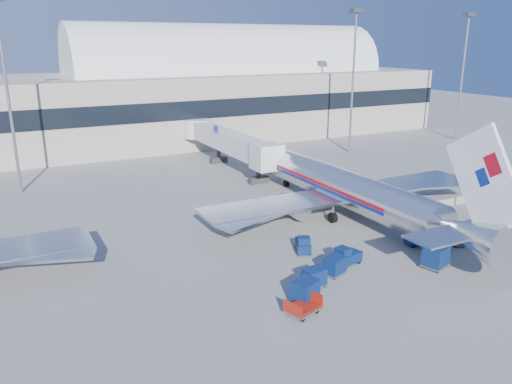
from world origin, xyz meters
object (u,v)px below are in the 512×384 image
cart_train_c (305,291)px  cart_solo_far (461,235)px  airliner_main (348,189)px  cart_train_b (314,277)px  cart_solo_near (436,256)px  mast_far_east (464,58)px  barrier_near (421,207)px  mast_west (4,68)px  jetbridge_near (224,140)px  tug_left (303,244)px  tug_right (417,238)px  cart_train_a (334,265)px  barrier_mid (443,203)px  cart_open_red (303,308)px  barrier_far (463,199)px  mast_east (354,61)px  tug_lead (346,256)px

cart_train_c → cart_solo_far: cart_solo_far is taller
airliner_main → cart_train_b: size_ratio=20.94×
cart_solo_near → mast_far_east: bearing=23.4°
barrier_near → mast_west: bearing=143.6°
jetbridge_near → tug_left: 33.04m
airliner_main → tug_left: size_ratio=14.02×
cart_solo_far → cart_solo_near: bearing=-129.1°
airliner_main → tug_right: 9.59m
cart_train_a → cart_solo_far: 13.79m
tug_left → tug_right: bearing=-83.4°
barrier_mid → cart_train_a: 22.42m
jetbridge_near → cart_open_red: size_ratio=10.18×
barrier_near → airliner_main: bearing=162.6°
barrier_far → cart_train_b: 28.25m
mast_east → cart_train_b: 51.12m
airliner_main → cart_open_red: size_ratio=13.80×
tug_left → cart_solo_near: cart_solo_near is taller
barrier_mid → cart_solo_near: bearing=-139.2°
cart_solo_far → barrier_far: bearing=68.0°
airliner_main → barrier_mid: size_ratio=12.42×
mast_east → barrier_mid: size_ratio=7.53×
mast_far_east → airliner_main: bearing=-150.5°
jetbridge_near → tug_left: bearing=-102.1°
airliner_main → mast_far_east: size_ratio=1.65×
airliner_main → jetbridge_near: 26.43m
mast_far_east → cart_train_a: mast_far_east is taller
cart_train_c → cart_open_red: 1.61m
cart_train_a → mast_east: bearing=30.3°
jetbridge_near → cart_train_c: 41.47m
cart_train_a → cart_train_c: cart_train_c is taller
cart_solo_near → tug_lead: bearing=131.7°
cart_open_red → tug_lead: bearing=16.6°
barrier_near → cart_train_b: size_ratio=1.69×
cart_train_c → cart_solo_near: (12.56, -0.09, 0.10)m
cart_train_a → cart_open_red: bearing=-164.9°
cart_train_b → barrier_mid: bearing=16.3°
mast_west → tug_left: size_ratio=8.50×
mast_east → cart_open_red: mast_east is taller
mast_far_east → barrier_far: bearing=-137.4°
mast_east → cart_solo_near: mast_east is taller
tug_right → cart_train_a: (-10.23, -1.46, 0.13)m
airliner_main → cart_train_a: 14.53m
mast_west → cart_solo_near: size_ratio=8.99×
mast_west → mast_east: bearing=0.0°
barrier_mid → cart_train_a: bearing=-158.4°
cart_solo_far → mast_west: bearing=161.3°
mast_west → tug_right: (30.69, -34.79, -14.12)m
mast_west → cart_open_red: 45.19m
tug_right → cart_train_a: bearing=-160.7°
airliner_main → cart_solo_far: 12.06m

